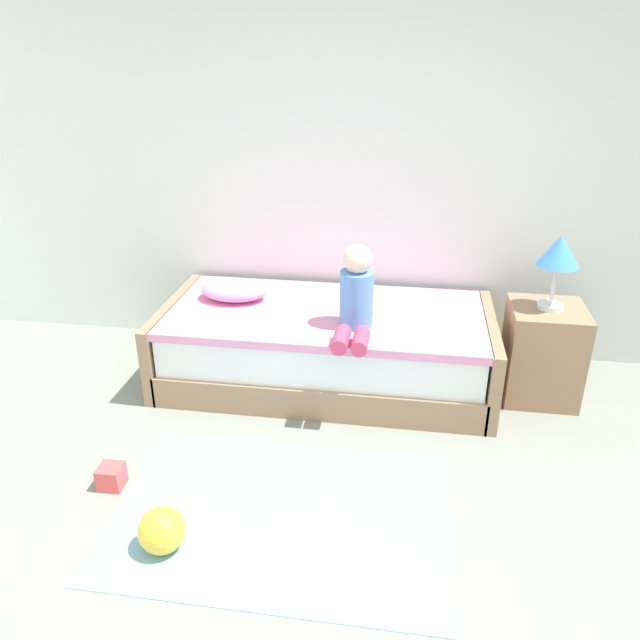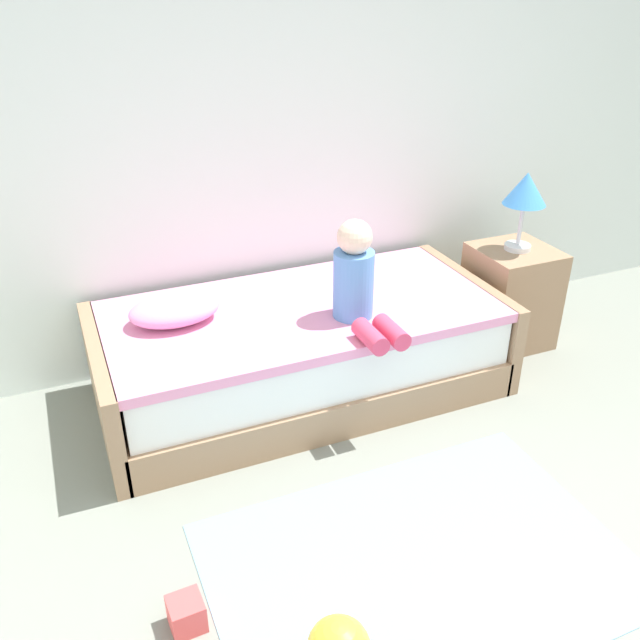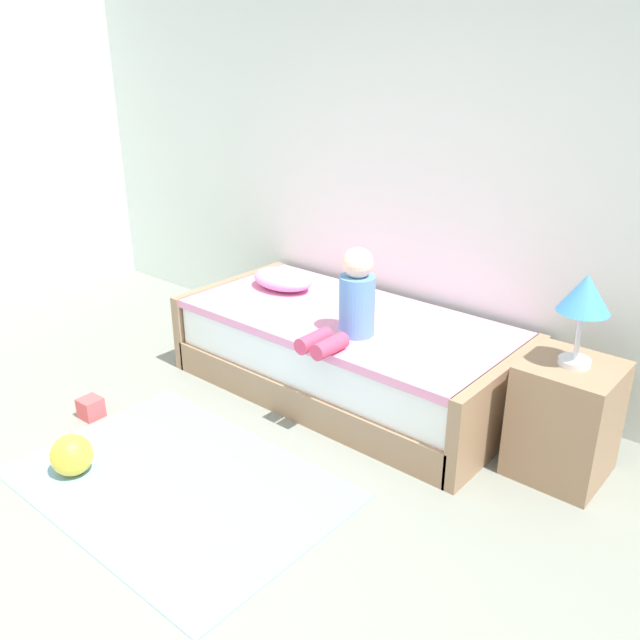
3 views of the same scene
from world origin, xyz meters
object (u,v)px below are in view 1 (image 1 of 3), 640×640
table_lamp (559,254)px  toy_ball (162,530)px  child_figure (356,297)px  pillow (234,290)px  bed (326,347)px  nightstand (542,352)px  toy_block (111,477)px

table_lamp → toy_ball: size_ratio=2.14×
child_figure → table_lamp: bearing=12.2°
pillow → bed: bearing=-9.1°
table_lamp → child_figure: table_lamp is taller
nightstand → toy_ball: size_ratio=2.85×
pillow → toy_block: size_ratio=3.71×
bed → pillow: (-0.62, 0.10, 0.32)m
child_figure → pillow: child_figure is taller
child_figure → toy_ball: child_figure is taller
bed → nightstand: (1.35, 0.02, 0.05)m
nightstand → table_lamp: table_lamp is taller
table_lamp → toy_ball: 2.58m
bed → nightstand: size_ratio=3.52×
nightstand → child_figure: (-1.14, -0.25, 0.40)m
child_figure → pillow: (-0.83, 0.33, -0.14)m
bed → toy_ball: (-0.50, -1.58, -0.14)m
bed → pillow: size_ratio=4.80×
table_lamp → toy_block: table_lamp is taller
table_lamp → nightstand: bearing=-76.0°
table_lamp → pillow: size_ratio=1.02×
table_lamp → child_figure: size_ratio=0.88×
nightstand → table_lamp: size_ratio=1.33×
nightstand → toy_block: nightstand is taller
bed → child_figure: child_figure is taller
child_figure → toy_block: (-1.12, -0.99, -0.65)m
pillow → toy_block: (-0.29, -1.32, -0.51)m
child_figure → nightstand: bearing=12.2°
table_lamp → toy_block: size_ratio=3.79×
table_lamp → toy_block: bearing=-151.3°
nightstand → child_figure: bearing=-167.8°
nightstand → toy_ball: 2.45m
pillow → toy_block: bearing=-102.5°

